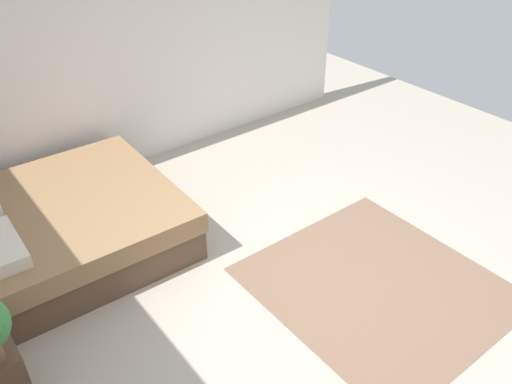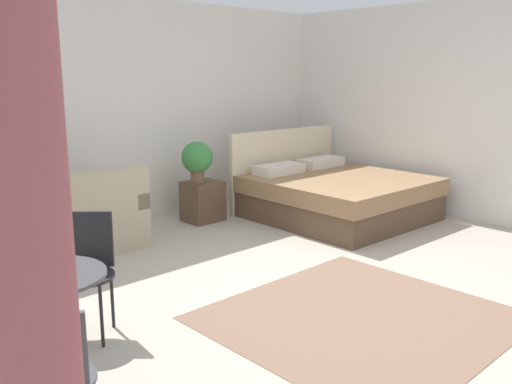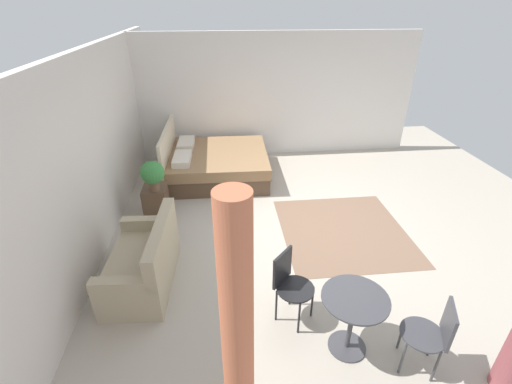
{
  "view_description": "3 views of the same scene",
  "coord_description": "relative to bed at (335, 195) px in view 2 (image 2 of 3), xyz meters",
  "views": [
    {
      "loc": [
        -2.38,
        2.48,
        3.36
      ],
      "look_at": [
        0.74,
        0.05,
        0.74
      ],
      "focal_mm": 37.47,
      "sensor_mm": 36.0,
      "label": 1
    },
    {
      "loc": [
        -3.47,
        -2.82,
        1.82
      ],
      "look_at": [
        -0.31,
        0.51,
        0.81
      ],
      "focal_mm": 38.59,
      "sensor_mm": 36.0,
      "label": 2
    },
    {
      "loc": [
        -4.72,
        1.31,
        3.26
      ],
      "look_at": [
        -0.02,
        0.81,
        0.66
      ],
      "focal_mm": 24.78,
      "sensor_mm": 36.0,
      "label": 3
    }
  ],
  "objects": [
    {
      "name": "cafe_chair_near_couch",
      "position": [
        -4.59,
        -2.04,
        0.21
      ],
      "size": [
        0.56,
        0.56,
        0.83
      ],
      "color": "#3F3F44",
      "rests_on": "ground"
    },
    {
      "name": "area_rug",
      "position": [
        -2.21,
        -2.01,
        -0.29
      ],
      "size": [
        2.06,
        1.95,
        0.01
      ],
      "primitive_type": "cube",
      "color": "#7F604C",
      "rests_on": "ground"
    },
    {
      "name": "curtain_left",
      "position": [
        -4.86,
        -2.7,
        0.84
      ],
      "size": [
        0.25,
        0.25,
        2.27
      ],
      "color": "#994C51",
      "rests_on": "ground"
    },
    {
      "name": "potted_plant",
      "position": [
        -1.43,
        0.98,
        0.51
      ],
      "size": [
        0.38,
        0.38,
        0.51
      ],
      "color": "brown",
      "rests_on": "nightstand"
    },
    {
      "name": "wall_right",
      "position": [
        1.19,
        -1.44,
        1.05
      ],
      "size": [
        0.12,
        6.23,
        2.69
      ],
      "primitive_type": "cube",
      "color": "silver",
      "rests_on": "ground"
    },
    {
      "name": "bed",
      "position": [
        0.0,
        0.0,
        0.0
      ],
      "size": [
        1.95,
        2.04,
        1.06
      ],
      "color": "brown",
      "rests_on": "ground"
    },
    {
      "name": "ground_plane",
      "position": [
        -1.96,
        -1.44,
        -0.3
      ],
      "size": [
        9.31,
        9.23,
        0.02
      ],
      "primitive_type": "cube",
      "color": "#B2A899"
    },
    {
      "name": "couch",
      "position": [
        -3.05,
        0.91,
        0.01
      ],
      "size": [
        1.41,
        0.83,
        0.87
      ],
      "color": "tan",
      "rests_on": "ground"
    },
    {
      "name": "cafe_chair_near_window",
      "position": [
        -3.79,
        -0.81,
        0.23
      ],
      "size": [
        0.6,
        0.6,
        0.86
      ],
      "color": "black",
      "rests_on": "ground"
    },
    {
      "name": "wall_back",
      "position": [
        -1.96,
        1.68,
        1.05
      ],
      "size": [
        9.31,
        0.12,
        2.69
      ],
      "primitive_type": "cube",
      "color": "silver",
      "rests_on": "ground"
    },
    {
      "name": "balcony_table",
      "position": [
        -4.29,
        -1.36,
        0.21
      ],
      "size": [
        0.66,
        0.66,
        0.71
      ],
      "color": "#3F3F44",
      "rests_on": "ground"
    },
    {
      "name": "nightstand",
      "position": [
        -1.33,
        1.01,
        -0.04
      ],
      "size": [
        0.45,
        0.38,
        0.5
      ],
      "color": "brown",
      "rests_on": "ground"
    }
  ]
}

